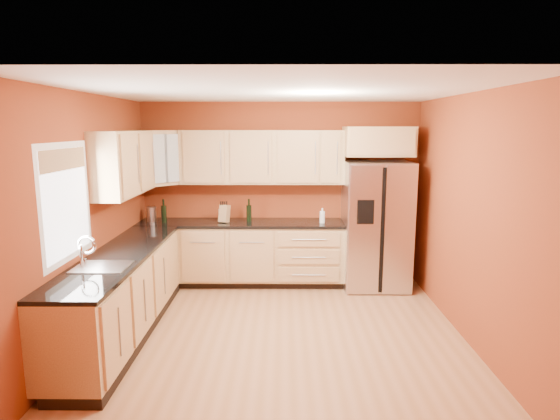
{
  "coord_description": "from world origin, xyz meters",
  "views": [
    {
      "loc": [
        0.05,
        -4.8,
        2.25
      ],
      "look_at": [
        0.01,
        0.9,
        1.23
      ],
      "focal_mm": 30.0,
      "sensor_mm": 36.0,
      "label": 1
    }
  ],
  "objects_px": {
    "canister_left": "(222,215)",
    "wine_bottle_a": "(249,210)",
    "refrigerator": "(376,225)",
    "soap_dispenser": "(322,216)",
    "knife_block": "(224,214)"
  },
  "relations": [
    {
      "from": "canister_left",
      "to": "soap_dispenser",
      "type": "height_order",
      "value": "soap_dispenser"
    },
    {
      "from": "refrigerator",
      "to": "knife_block",
      "type": "bearing_deg",
      "value": 178.87
    },
    {
      "from": "canister_left",
      "to": "knife_block",
      "type": "relative_size",
      "value": 0.69
    },
    {
      "from": "canister_left",
      "to": "wine_bottle_a",
      "type": "relative_size",
      "value": 0.53
    },
    {
      "from": "knife_block",
      "to": "refrigerator",
      "type": "bearing_deg",
      "value": 21.46
    },
    {
      "from": "refrigerator",
      "to": "wine_bottle_a",
      "type": "relative_size",
      "value": 5.49
    },
    {
      "from": "canister_left",
      "to": "soap_dispenser",
      "type": "distance_m",
      "value": 1.42
    },
    {
      "from": "knife_block",
      "to": "canister_left",
      "type": "bearing_deg",
      "value": 141.55
    },
    {
      "from": "canister_left",
      "to": "knife_block",
      "type": "height_order",
      "value": "knife_block"
    },
    {
      "from": "soap_dispenser",
      "to": "canister_left",
      "type": "bearing_deg",
      "value": 175.07
    },
    {
      "from": "canister_left",
      "to": "soap_dispenser",
      "type": "bearing_deg",
      "value": -4.93
    },
    {
      "from": "refrigerator",
      "to": "soap_dispenser",
      "type": "relative_size",
      "value": 8.48
    },
    {
      "from": "refrigerator",
      "to": "soap_dispenser",
      "type": "height_order",
      "value": "refrigerator"
    },
    {
      "from": "canister_left",
      "to": "soap_dispenser",
      "type": "relative_size",
      "value": 0.81
    },
    {
      "from": "canister_left",
      "to": "wine_bottle_a",
      "type": "xyz_separation_m",
      "value": [
        0.38,
        -0.03,
        0.08
      ]
    }
  ]
}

